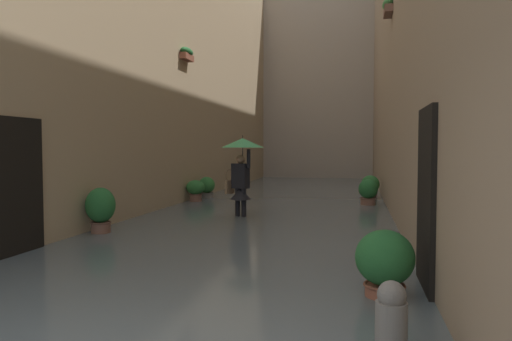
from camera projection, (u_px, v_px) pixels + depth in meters
ground_plane at (284, 206)px, 14.04m from camera, size 60.00×60.00×0.00m
flood_water at (284, 204)px, 14.04m from camera, size 6.66×28.98×0.12m
building_facade_right at (163, 17)px, 14.57m from camera, size 2.04×26.98×11.60m
building_facade_far at (319, 86)px, 25.90m from camera, size 9.46×1.80×10.24m
person_wading at (242, 162)px, 11.02m from camera, size 1.01×1.01×2.03m
potted_plant_mid_right at (207, 188)px, 15.30m from camera, size 0.53×0.53×0.79m
potted_plant_mid_left at (368, 193)px, 13.31m from camera, size 0.54×0.54×0.85m
potted_plant_far_left at (370, 187)px, 15.32m from camera, size 0.59×0.59×0.84m
potted_plant_near_right at (101, 210)px, 8.91m from camera, size 0.56×0.56×0.98m
potted_plant_far_right at (196, 190)px, 14.18m from camera, size 0.56×0.56×0.76m
potted_plant_near_left at (385, 264)px, 5.09m from camera, size 0.63×0.63×0.85m
mooring_bollard at (391, 328)px, 3.57m from camera, size 0.24×0.24×0.73m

